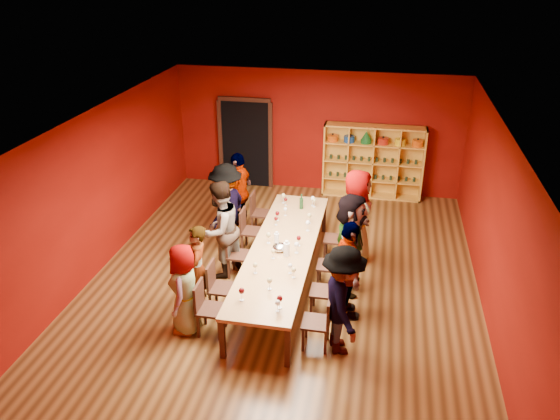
# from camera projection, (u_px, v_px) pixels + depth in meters

# --- Properties ---
(room_shell) EXTENTS (7.10, 9.10, 3.04)m
(room_shell) POSITION_uv_depth(u_px,v_px,m) (283.00, 209.00, 9.38)
(room_shell) COLOR #4D2F14
(room_shell) RESTS_ON ground
(tasting_table) EXTENTS (1.10, 4.50, 0.75)m
(tasting_table) POSITION_uv_depth(u_px,v_px,m) (283.00, 249.00, 9.73)
(tasting_table) COLOR #AB7C47
(tasting_table) RESTS_ON ground
(doorway) EXTENTS (1.40, 0.17, 2.30)m
(doorway) POSITION_uv_depth(u_px,v_px,m) (246.00, 143.00, 13.79)
(doorway) COLOR black
(doorway) RESTS_ON ground
(shelving_unit) EXTENTS (2.40, 0.40, 1.80)m
(shelving_unit) POSITION_uv_depth(u_px,v_px,m) (373.00, 158.00, 13.18)
(shelving_unit) COLOR gold
(shelving_unit) RESTS_ON ground
(chair_person_left_0) EXTENTS (0.42, 0.42, 0.89)m
(chair_person_left_0) POSITION_uv_depth(u_px,v_px,m) (206.00, 305.00, 8.53)
(chair_person_left_0) COLOR black
(chair_person_left_0) RESTS_ON ground
(person_left_0) EXTENTS (0.48, 0.78, 1.52)m
(person_left_0) POSITION_uv_depth(u_px,v_px,m) (184.00, 289.00, 8.48)
(person_left_0) COLOR beige
(person_left_0) RESTS_ON ground
(chair_person_left_1) EXTENTS (0.42, 0.42, 0.89)m
(chair_person_left_1) POSITION_uv_depth(u_px,v_px,m) (218.00, 284.00, 9.07)
(chair_person_left_1) COLOR black
(chair_person_left_1) RESTS_ON ground
(person_left_1) EXTENTS (0.55, 0.65, 1.53)m
(person_left_1) POSITION_uv_depth(u_px,v_px,m) (197.00, 268.00, 9.01)
(person_left_1) COLOR #557AB0
(person_left_1) RESTS_ON ground
(chair_person_left_2) EXTENTS (0.42, 0.42, 0.89)m
(chair_person_left_2) POSITION_uv_depth(u_px,v_px,m) (235.00, 252.00, 10.06)
(chair_person_left_2) COLOR black
(chair_person_left_2) RESTS_ON ground
(person_left_2) EXTENTS (0.83, 1.03, 1.86)m
(person_left_2) POSITION_uv_depth(u_px,v_px,m) (220.00, 229.00, 9.93)
(person_left_2) COLOR tan
(person_left_2) RESTS_ON ground
(chair_person_left_3) EXTENTS (0.42, 0.42, 0.89)m
(chair_person_left_3) POSITION_uv_depth(u_px,v_px,m) (248.00, 228.00, 10.92)
(chair_person_left_3) COLOR black
(chair_person_left_3) RESTS_ON ground
(person_left_3) EXTENTS (0.73, 1.25, 1.82)m
(person_left_3) POSITION_uv_depth(u_px,v_px,m) (226.00, 208.00, 10.81)
(person_left_3) COLOR pink
(person_left_3) RESTS_ON ground
(chair_person_left_4) EXTENTS (0.42, 0.42, 0.89)m
(chair_person_left_4) POSITION_uv_depth(u_px,v_px,m) (258.00, 210.00, 11.66)
(chair_person_left_4) COLOR black
(chair_person_left_4) RESTS_ON ground
(person_left_4) EXTENTS (0.62, 1.09, 1.77)m
(person_left_4) POSITION_uv_depth(u_px,v_px,m) (239.00, 192.00, 11.57)
(person_left_4) COLOR #131B35
(person_left_4) RESTS_ON ground
(chair_person_right_0) EXTENTS (0.42, 0.42, 0.89)m
(chair_person_right_0) POSITION_uv_depth(u_px,v_px,m) (322.00, 320.00, 8.21)
(chair_person_right_0) COLOR black
(chair_person_right_0) RESTS_ON ground
(person_right_0) EXTENTS (0.79, 1.22, 1.76)m
(person_right_0) POSITION_uv_depth(u_px,v_px,m) (343.00, 301.00, 7.99)
(person_right_0) COLOR #15193B
(person_right_0) RESTS_ON ground
(chair_person_right_1) EXTENTS (0.42, 0.42, 0.89)m
(chair_person_right_1) POSITION_uv_depth(u_px,v_px,m) (328.00, 288.00, 8.97)
(chair_person_right_1) COLOR black
(chair_person_right_1) RESTS_ON ground
(person_right_1) EXTENTS (0.79, 1.12, 1.74)m
(person_right_1) POSITION_uv_depth(u_px,v_px,m) (348.00, 271.00, 8.75)
(person_right_1) COLOR #131935
(person_right_1) RESTS_ON ground
(chair_person_right_2) EXTENTS (0.42, 0.42, 0.89)m
(chair_person_right_2) POSITION_uv_depth(u_px,v_px,m) (333.00, 263.00, 9.70)
(chair_person_right_2) COLOR black
(chair_person_right_2) RESTS_ON ground
(person_right_2) EXTENTS (0.53, 1.73, 1.86)m
(person_right_2) POSITION_uv_depth(u_px,v_px,m) (350.00, 243.00, 9.47)
(person_right_2) COLOR #5476AE
(person_right_2) RESTS_ON ground
(chair_person_right_3) EXTENTS (0.42, 0.42, 0.89)m
(chair_person_right_3) POSITION_uv_depth(u_px,v_px,m) (339.00, 236.00, 10.60)
(chair_person_right_3) COLOR black
(chair_person_right_3) RESTS_ON ground
(person_right_3) EXTENTS (0.52, 0.93, 1.89)m
(person_right_3) POSITION_uv_depth(u_px,v_px,m) (356.00, 217.00, 10.35)
(person_right_3) COLOR white
(person_right_3) RESTS_ON ground
(wine_glass_0) EXTENTS (0.08, 0.08, 0.20)m
(wine_glass_0) POSITION_uv_depth(u_px,v_px,m) (278.00, 303.00, 7.91)
(wine_glass_0) COLOR white
(wine_glass_0) RESTS_ON tasting_table
(wine_glass_1) EXTENTS (0.08, 0.08, 0.20)m
(wine_glass_1) POSITION_uv_depth(u_px,v_px,m) (299.00, 239.00, 9.68)
(wine_glass_1) COLOR white
(wine_glass_1) RESTS_ON tasting_table
(wine_glass_2) EXTENTS (0.07, 0.07, 0.18)m
(wine_glass_2) POSITION_uv_depth(u_px,v_px,m) (285.00, 210.00, 10.80)
(wine_glass_2) COLOR white
(wine_glass_2) RESTS_ON tasting_table
(wine_glass_3) EXTENTS (0.08, 0.08, 0.19)m
(wine_glass_3) POSITION_uv_depth(u_px,v_px,m) (294.00, 270.00, 8.73)
(wine_glass_3) COLOR white
(wine_glass_3) RESTS_ON tasting_table
(wine_glass_4) EXTENTS (0.09, 0.09, 0.22)m
(wine_glass_4) POSITION_uv_depth(u_px,v_px,m) (283.00, 196.00, 11.33)
(wine_glass_4) COLOR white
(wine_glass_4) RESTS_ON tasting_table
(wine_glass_5) EXTENTS (0.08, 0.08, 0.19)m
(wine_glass_5) POSITION_uv_depth(u_px,v_px,m) (273.00, 252.00, 9.28)
(wine_glass_5) COLOR white
(wine_glass_5) RESTS_ON tasting_table
(wine_glass_6) EXTENTS (0.08, 0.08, 0.21)m
(wine_glass_6) POSITION_uv_depth(u_px,v_px,m) (269.00, 281.00, 8.43)
(wine_glass_6) COLOR white
(wine_glass_6) RESTS_ON tasting_table
(wine_glass_7) EXTENTS (0.09, 0.09, 0.22)m
(wine_glass_7) POSITION_uv_depth(u_px,v_px,m) (280.00, 299.00, 7.98)
(wine_glass_7) COLOR white
(wine_glass_7) RESTS_ON tasting_table
(wine_glass_8) EXTENTS (0.08, 0.08, 0.20)m
(wine_glass_8) POSITION_uv_depth(u_px,v_px,m) (255.00, 266.00, 8.85)
(wine_glass_8) COLOR white
(wine_glass_8) RESTS_ON tasting_table
(wine_glass_9) EXTENTS (0.07, 0.07, 0.18)m
(wine_glass_9) POSITION_uv_depth(u_px,v_px,m) (276.00, 219.00, 10.42)
(wine_glass_9) COLOR white
(wine_glass_9) RESTS_ON tasting_table
(wine_glass_10) EXTENTS (0.09, 0.09, 0.22)m
(wine_glass_10) POSITION_uv_depth(u_px,v_px,m) (313.00, 199.00, 11.21)
(wine_glass_10) COLOR white
(wine_glass_10) RESTS_ON tasting_table
(wine_glass_11) EXTENTS (0.08, 0.08, 0.19)m
(wine_glass_11) POSITION_uv_depth(u_px,v_px,m) (314.00, 201.00, 11.16)
(wine_glass_11) COLOR white
(wine_glass_11) RESTS_ON tasting_table
(wine_glass_12) EXTENTS (0.07, 0.07, 0.18)m
(wine_glass_12) POSITION_uv_depth(u_px,v_px,m) (286.00, 200.00, 11.23)
(wine_glass_12) COLOR white
(wine_glass_12) RESTS_ON tasting_table
(wine_glass_13) EXTENTS (0.09, 0.09, 0.22)m
(wine_glass_13) POSITION_uv_depth(u_px,v_px,m) (297.00, 245.00, 9.44)
(wine_glass_13) COLOR white
(wine_glass_13) RESTS_ON tasting_table
(wine_glass_14) EXTENTS (0.08, 0.08, 0.19)m
(wine_glass_14) POSITION_uv_depth(u_px,v_px,m) (290.00, 266.00, 8.85)
(wine_glass_14) COLOR white
(wine_glass_14) RESTS_ON tasting_table
(wine_glass_15) EXTENTS (0.08, 0.08, 0.20)m
(wine_glass_15) POSITION_uv_depth(u_px,v_px,m) (277.00, 214.00, 10.59)
(wine_glass_15) COLOR white
(wine_glass_15) RESTS_ON tasting_table
(wine_glass_16) EXTENTS (0.09, 0.09, 0.22)m
(wine_glass_16) POSITION_uv_depth(u_px,v_px,m) (242.00, 291.00, 8.15)
(wine_glass_16) COLOR white
(wine_glass_16) RESTS_ON tasting_table
(wine_glass_17) EXTENTS (0.09, 0.09, 0.22)m
(wine_glass_17) POSITION_uv_depth(u_px,v_px,m) (309.00, 216.00, 10.48)
(wine_glass_17) COLOR white
(wine_glass_17) RESTS_ON tasting_table
(wine_glass_18) EXTENTS (0.09, 0.09, 0.22)m
(wine_glass_18) POSITION_uv_depth(u_px,v_px,m) (268.00, 235.00, 9.76)
(wine_glass_18) COLOR white
(wine_glass_18) RESTS_ON tasting_table
(wine_glass_19) EXTENTS (0.09, 0.09, 0.22)m
(wine_glass_19) POSITION_uv_depth(u_px,v_px,m) (308.00, 223.00, 10.20)
(wine_glass_19) COLOR white
(wine_glass_19) RESTS_ON tasting_table
(spittoon_bowl) EXTENTS (0.26, 0.26, 0.14)m
(spittoon_bowl) POSITION_uv_depth(u_px,v_px,m) (280.00, 247.00, 9.57)
(spittoon_bowl) COLOR silver
(spittoon_bowl) RESTS_ON tasting_table
(carafe_a) EXTENTS (0.11, 0.11, 0.23)m
(carafe_a) POSITION_uv_depth(u_px,v_px,m) (277.00, 238.00, 9.78)
(carafe_a) COLOR white
(carafe_a) RESTS_ON tasting_table
(carafe_b) EXTENTS (0.13, 0.13, 0.29)m
(carafe_b) POSITION_uv_depth(u_px,v_px,m) (287.00, 249.00, 9.38)
(carafe_b) COLOR white
(carafe_b) RESTS_ON tasting_table
(wine_bottle) EXTENTS (0.10, 0.10, 0.32)m
(wine_bottle) POSITION_uv_depth(u_px,v_px,m) (301.00, 203.00, 11.09)
(wine_bottle) COLOR #14371B
(wine_bottle) RESTS_ON tasting_table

